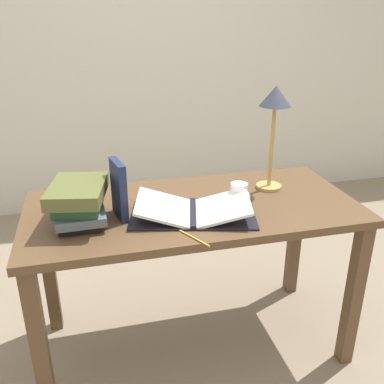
{
  "coord_description": "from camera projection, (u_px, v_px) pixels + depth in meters",
  "views": [
    {
      "loc": [
        -0.42,
        -1.66,
        1.55
      ],
      "look_at": [
        -0.02,
        -0.04,
        0.85
      ],
      "focal_mm": 40.0,
      "sensor_mm": 36.0,
      "label": 1
    }
  ],
  "objects": [
    {
      "name": "book_standing_upright",
      "position": [
        119.0,
        190.0,
        1.73
      ],
      "size": [
        0.06,
        0.15,
        0.24
      ],
      "rotation": [
        0.0,
        0.0,
        0.19
      ],
      "color": "#1E284C",
      "rests_on": "reading_desk"
    },
    {
      "name": "ground_plane",
      "position": [
        193.0,
        341.0,
        2.18
      ],
      "size": [
        12.0,
        12.0,
        0.0
      ],
      "primitive_type": "plane",
      "color": "gray"
    },
    {
      "name": "book_stack_tall",
      "position": [
        79.0,
        202.0,
        1.69
      ],
      "size": [
        0.26,
        0.32,
        0.17
      ],
      "color": "black",
      "rests_on": "reading_desk"
    },
    {
      "name": "coffee_mug",
      "position": [
        239.0,
        193.0,
        1.88
      ],
      "size": [
        0.08,
        0.1,
        0.09
      ],
      "rotation": [
        0.0,
        0.0,
        5.13
      ],
      "color": "white",
      "rests_on": "reading_desk"
    },
    {
      "name": "pencil",
      "position": [
        193.0,
        238.0,
        1.6
      ],
      "size": [
        0.09,
        0.16,
        0.01
      ],
      "rotation": [
        0.0,
        0.0,
        0.49
      ],
      "color": "gold",
      "rests_on": "reading_desk"
    },
    {
      "name": "reading_lamp",
      "position": [
        275.0,
        109.0,
        1.91
      ],
      "size": [
        0.14,
        0.14,
        0.49
      ],
      "color": "tan",
      "rests_on": "reading_desk"
    },
    {
      "name": "open_book",
      "position": [
        193.0,
        210.0,
        1.77
      ],
      "size": [
        0.57,
        0.4,
        0.07
      ],
      "rotation": [
        0.0,
        0.0,
        -0.24
      ],
      "color": "black",
      "rests_on": "reading_desk"
    },
    {
      "name": "reading_desk",
      "position": [
        193.0,
        227.0,
        1.92
      ],
      "size": [
        1.45,
        0.68,
        0.77
      ],
      "color": "brown",
      "rests_on": "ground_plane"
    },
    {
      "name": "wall_back",
      "position": [
        135.0,
        47.0,
        3.31
      ],
      "size": [
        8.0,
        0.06,
        2.6
      ],
      "color": "beige",
      "rests_on": "ground_plane"
    }
  ]
}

